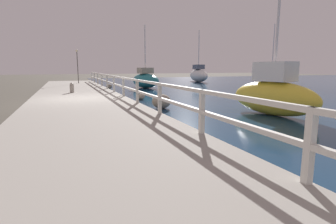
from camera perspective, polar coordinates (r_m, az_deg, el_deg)
name	(u,v)px	position (r m, az deg, el deg)	size (l,w,h in m)	color
ground_plane	(80,103)	(13.14, -18.60, 1.91)	(120.00, 120.00, 0.00)	#4C473D
dock_walkway	(80,100)	(13.12, -18.63, 2.40)	(4.40, 36.00, 0.23)	#9E998E
railing	(123,83)	(13.32, -9.71, 6.18)	(0.10, 32.50, 0.96)	silver
boulder_upstream	(109,86)	(21.52, -12.70, 5.47)	(0.48, 0.44, 0.36)	gray
boulder_near_dock	(161,101)	(10.67, -1.43, 2.32)	(0.78, 0.70, 0.59)	gray
boulder_mid_strip	(141,97)	(13.69, -5.94, 3.34)	(0.43, 0.39, 0.32)	gray
mooring_bollard	(72,88)	(16.13, -20.21, 4.99)	(0.23, 0.23, 0.57)	gray
dock_lamp	(77,61)	(25.69, -19.13, 10.41)	(0.21, 0.21, 3.05)	#514C47
sailboat_black	(271,77)	(32.26, 21.60, 7.13)	(2.59, 4.95, 6.40)	black
sailboat_teal	(145,80)	(21.75, -4.94, 6.99)	(2.24, 3.68, 5.00)	#1E707A
sailboat_white	(198,75)	(31.43, 6.63, 8.06)	(2.61, 6.12, 5.90)	white
sailboat_yellow	(273,94)	(9.85, 21.91, 3.58)	(1.63, 3.55, 4.82)	gold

